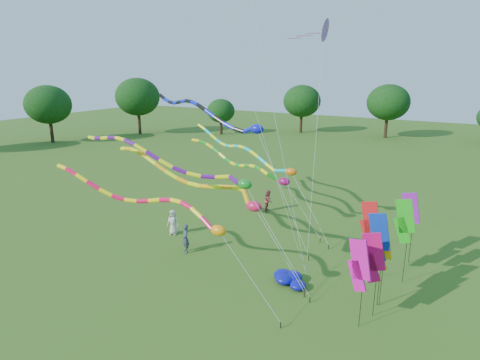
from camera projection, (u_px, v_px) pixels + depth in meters
The scene contains 20 objects.
ground at pixel (229, 301), 19.80m from camera, with size 160.00×160.00×0.00m, color #305D18.
tree_ring at pixel (316, 160), 24.83m from camera, with size 115.62×121.85×9.61m.
tube_kite_red at pixel (155, 204), 19.87m from camera, with size 13.05×1.34×6.56m.
tube_kite_orange at pixel (198, 181), 23.38m from camera, with size 14.11×2.25×6.68m.
tube_kite_purple at pixel (173, 162), 22.00m from camera, with size 15.13×1.08×7.88m.
tube_kite_blue at pixel (212, 114), 27.72m from camera, with size 14.94×4.95×9.59m.
tube_kite_cyan at pixel (249, 153), 29.55m from camera, with size 13.20×5.02×6.98m.
tube_kite_green at pixel (248, 166), 29.51m from camera, with size 11.94×2.82×6.04m.
delta_kite_high_c at pixel (324, 30), 23.20m from camera, with size 3.68×5.69×14.17m.
banner_pole_orange at pixel (380, 246), 18.83m from camera, with size 1.14×0.41×4.32m.
banner_pole_blue_a at pixel (378, 238), 18.68m from camera, with size 1.16×0.13×4.74m.
banner_pole_violet at pixel (410, 213), 23.04m from camera, with size 1.16×0.22×4.34m.
banner_pole_green at pixel (404, 221), 20.72m from camera, with size 1.16×0.10×4.73m.
banner_pole_magenta_a at pixel (373, 258), 17.95m from camera, with size 1.16×0.27×4.18m.
banner_pole_red at pixel (370, 224), 20.85m from camera, with size 1.16×0.16×4.57m.
banner_pole_magenta_b at pixel (359, 266), 17.26m from camera, with size 1.14×0.40×4.16m.
blue_nylon_heap at pixel (291, 278), 21.42m from camera, with size 1.83×2.02×0.55m.
person_a at pixel (173, 222), 27.57m from camera, with size 0.86×0.56×1.76m, color beige.
person_b at pixel (185, 239), 24.82m from camera, with size 0.67×0.44×1.84m, color #3B3E53.
person_c at pixel (268, 201), 32.08m from camera, with size 0.84×0.66×1.74m, color #9A383F.
Camera 1 is at (9.16, -14.84, 11.13)m, focal length 30.00 mm.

